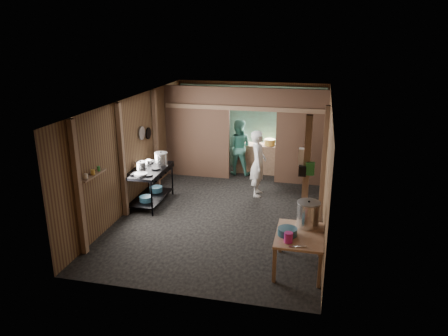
% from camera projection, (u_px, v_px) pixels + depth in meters
% --- Properties ---
extents(floor, '(4.50, 7.00, 0.00)m').
position_uv_depth(floor, '(226.00, 209.00, 10.10)').
color(floor, black).
rests_on(floor, ground).
extents(ceiling, '(4.50, 7.00, 0.00)m').
position_uv_depth(ceiling, '(226.00, 100.00, 9.29)').
color(ceiling, black).
rests_on(ceiling, ground).
extents(wall_back, '(4.50, 0.00, 2.60)m').
position_uv_depth(wall_back, '(251.00, 125.00, 12.93)').
color(wall_back, brown).
rests_on(wall_back, ground).
extents(wall_front, '(4.50, 0.00, 2.60)m').
position_uv_depth(wall_front, '(175.00, 221.00, 6.45)').
color(wall_front, brown).
rests_on(wall_front, ground).
extents(wall_left, '(0.00, 7.00, 2.60)m').
position_uv_depth(wall_left, '(134.00, 151.00, 10.17)').
color(wall_left, brown).
rests_on(wall_left, ground).
extents(wall_right, '(0.00, 7.00, 2.60)m').
position_uv_depth(wall_right, '(327.00, 164.00, 9.21)').
color(wall_right, brown).
rests_on(wall_right, ground).
extents(partition_left, '(1.85, 0.10, 2.60)m').
position_uv_depth(partition_left, '(197.00, 132.00, 12.01)').
color(partition_left, '#513826').
rests_on(partition_left, floor).
extents(partition_right, '(1.35, 0.10, 2.60)m').
position_uv_depth(partition_right, '(301.00, 138.00, 11.40)').
color(partition_right, '#513826').
rests_on(partition_right, floor).
extents(partition_header, '(1.30, 0.10, 0.60)m').
position_uv_depth(partition_header, '(253.00, 99.00, 11.37)').
color(partition_header, '#513826').
rests_on(partition_header, wall_back).
extents(turquoise_panel, '(4.40, 0.06, 2.50)m').
position_uv_depth(turquoise_panel, '(251.00, 127.00, 12.89)').
color(turquoise_panel, '#69BCB0').
rests_on(turquoise_panel, wall_back).
extents(back_counter, '(1.20, 0.50, 0.85)m').
position_uv_depth(back_counter, '(257.00, 158.00, 12.63)').
color(back_counter, '#977359').
rests_on(back_counter, floor).
extents(wall_clock, '(0.20, 0.03, 0.20)m').
position_uv_depth(wall_clock, '(259.00, 106.00, 12.60)').
color(wall_clock, white).
rests_on(wall_clock, wall_back).
extents(post_left_a, '(0.10, 0.12, 2.60)m').
position_uv_depth(post_left_a, '(78.00, 189.00, 7.75)').
color(post_left_a, '#977359').
rests_on(post_left_a, floor).
extents(post_left_b, '(0.10, 0.12, 2.60)m').
position_uv_depth(post_left_b, '(122.00, 161.00, 9.41)').
color(post_left_b, '#977359').
rests_on(post_left_b, floor).
extents(post_left_c, '(0.10, 0.12, 2.60)m').
position_uv_depth(post_left_c, '(156.00, 139.00, 11.27)').
color(post_left_c, '#977359').
rests_on(post_left_c, floor).
extents(post_right, '(0.10, 0.12, 2.60)m').
position_uv_depth(post_right, '(324.00, 166.00, 9.04)').
color(post_right, '#977359').
rests_on(post_right, floor).
extents(post_free, '(0.12, 0.12, 2.60)m').
position_uv_depth(post_free, '(306.00, 182.00, 8.10)').
color(post_free, '#977359').
rests_on(post_free, floor).
extents(cross_beam, '(4.40, 0.12, 0.12)m').
position_uv_depth(cross_beam, '(243.00, 108.00, 11.45)').
color(cross_beam, '#977359').
rests_on(cross_beam, wall_left).
extents(pan_lid_big, '(0.03, 0.34, 0.34)m').
position_uv_depth(pan_lid_big, '(142.00, 133.00, 10.42)').
color(pan_lid_big, gray).
rests_on(pan_lid_big, wall_left).
extents(pan_lid_small, '(0.03, 0.30, 0.30)m').
position_uv_depth(pan_lid_small, '(148.00, 133.00, 10.83)').
color(pan_lid_small, black).
rests_on(pan_lid_small, wall_left).
extents(wall_shelf, '(0.14, 0.80, 0.03)m').
position_uv_depth(wall_shelf, '(93.00, 175.00, 8.17)').
color(wall_shelf, '#977359').
rests_on(wall_shelf, wall_left).
extents(jar_white, '(0.07, 0.07, 0.10)m').
position_uv_depth(jar_white, '(86.00, 176.00, 7.92)').
color(jar_white, white).
rests_on(jar_white, wall_shelf).
extents(jar_yellow, '(0.08, 0.08, 0.10)m').
position_uv_depth(jar_yellow, '(93.00, 172.00, 8.15)').
color(jar_yellow, gold).
rests_on(jar_yellow, wall_shelf).
extents(jar_green, '(0.06, 0.06, 0.10)m').
position_uv_depth(jar_green, '(99.00, 169.00, 8.36)').
color(jar_green, '#257B35').
rests_on(jar_green, wall_shelf).
extents(bag_white, '(0.22, 0.15, 0.32)m').
position_uv_depth(bag_white, '(305.00, 157.00, 8.03)').
color(bag_white, white).
rests_on(bag_white, post_free).
extents(bag_green, '(0.16, 0.12, 0.24)m').
position_uv_depth(bag_green, '(310.00, 169.00, 7.93)').
color(bag_green, '#257B35').
rests_on(bag_green, post_free).
extents(bag_black, '(0.14, 0.10, 0.20)m').
position_uv_depth(bag_black, '(302.00, 171.00, 7.96)').
color(bag_black, black).
rests_on(bag_black, post_free).
extents(gas_range, '(0.78, 1.51, 0.89)m').
position_uv_depth(gas_range, '(150.00, 186.00, 10.31)').
color(gas_range, black).
rests_on(gas_range, floor).
extents(prep_table, '(0.83, 1.14, 0.67)m').
position_uv_depth(prep_table, '(299.00, 251.00, 7.52)').
color(prep_table, tan).
rests_on(prep_table, floor).
extents(stove_pot_large, '(0.33, 0.33, 0.33)m').
position_uv_depth(stove_pot_large, '(161.00, 159.00, 10.45)').
color(stove_pot_large, silver).
rests_on(stove_pot_large, gas_range).
extents(stove_pot_med, '(0.31, 0.31, 0.21)m').
position_uv_depth(stove_pot_med, '(141.00, 166.00, 10.10)').
color(stove_pot_med, silver).
rests_on(stove_pot_med, gas_range).
extents(stove_saucepan, '(0.19, 0.19, 0.10)m').
position_uv_depth(stove_saucepan, '(148.00, 162.00, 10.54)').
color(stove_saucepan, silver).
rests_on(stove_saucepan, gas_range).
extents(frying_pan, '(0.44, 0.59, 0.07)m').
position_uv_depth(frying_pan, '(141.00, 174.00, 9.71)').
color(frying_pan, gray).
rests_on(frying_pan, gas_range).
extents(blue_tub_front, '(0.30, 0.30, 0.13)m').
position_uv_depth(blue_tub_front, '(146.00, 199.00, 10.11)').
color(blue_tub_front, '#285167').
rests_on(blue_tub_front, gas_range).
extents(blue_tub_back, '(0.32, 0.32, 0.13)m').
position_uv_depth(blue_tub_back, '(156.00, 189.00, 10.71)').
color(blue_tub_back, '#285167').
rests_on(blue_tub_back, gas_range).
extents(stock_pot, '(0.55, 0.55, 0.49)m').
position_uv_depth(stock_pot, '(308.00, 215.00, 7.65)').
color(stock_pot, silver).
rests_on(stock_pot, prep_table).
extents(wash_basin, '(0.38, 0.38, 0.13)m').
position_uv_depth(wash_basin, '(287.00, 232.00, 7.37)').
color(wash_basin, '#285167').
rests_on(wash_basin, prep_table).
extents(pink_bucket, '(0.19, 0.19, 0.18)m').
position_uv_depth(pink_bucket, '(288.00, 238.00, 7.11)').
color(pink_bucket, '#B92283').
rests_on(pink_bucket, prep_table).
extents(knife, '(0.30, 0.10, 0.01)m').
position_uv_depth(knife, '(298.00, 246.00, 6.98)').
color(knife, silver).
rests_on(knife, prep_table).
extents(yellow_tub, '(0.32, 0.32, 0.18)m').
position_uv_depth(yellow_tub, '(270.00, 142.00, 12.40)').
color(yellow_tub, gold).
rests_on(yellow_tub, back_counter).
extents(cook, '(0.46, 0.65, 1.69)m').
position_uv_depth(cook, '(258.00, 163.00, 10.74)').
color(cook, white).
rests_on(cook, floor).
extents(worker_back, '(0.79, 0.62, 1.62)m').
position_uv_depth(worker_back, '(238.00, 147.00, 12.34)').
color(worker_back, teal).
rests_on(worker_back, floor).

